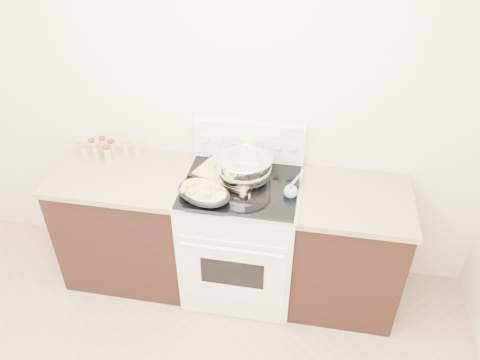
# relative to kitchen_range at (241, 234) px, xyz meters

# --- Properties ---
(room_shell) EXTENTS (4.10, 3.60, 2.75)m
(room_shell) POSITION_rel_kitchen_range_xyz_m (-0.35, -1.42, 1.21)
(room_shell) COLOR white
(room_shell) RESTS_ON ground
(counter_left) EXTENTS (0.93, 0.67, 0.92)m
(counter_left) POSITION_rel_kitchen_range_xyz_m (-0.83, 0.01, -0.03)
(counter_left) COLOR black
(counter_left) RESTS_ON ground
(counter_right) EXTENTS (0.73, 0.67, 0.92)m
(counter_right) POSITION_rel_kitchen_range_xyz_m (0.73, 0.01, -0.03)
(counter_right) COLOR black
(counter_right) RESTS_ON ground
(kitchen_range) EXTENTS (0.78, 0.73, 1.22)m
(kitchen_range) POSITION_rel_kitchen_range_xyz_m (0.00, 0.00, 0.00)
(kitchen_range) COLOR white
(kitchen_range) RESTS_ON ground
(mixing_bowl) EXTENTS (0.45, 0.45, 0.22)m
(mixing_bowl) POSITION_rel_kitchen_range_xyz_m (0.01, 0.05, 0.54)
(mixing_bowl) COLOR silver
(mixing_bowl) RESTS_ON kitchen_range
(roasting_pan) EXTENTS (0.43, 0.38, 0.11)m
(roasting_pan) POSITION_rel_kitchen_range_xyz_m (-0.20, -0.20, 0.50)
(roasting_pan) COLOR black
(roasting_pan) RESTS_ON kitchen_range
(baking_sheet) EXTENTS (0.53, 0.46, 0.06)m
(baking_sheet) POSITION_rel_kitchen_range_xyz_m (-0.10, 0.06, 0.47)
(baking_sheet) COLOR black
(baking_sheet) RESTS_ON kitchen_range
(wooden_spoon) EXTENTS (0.07, 0.27, 0.04)m
(wooden_spoon) POSITION_rel_kitchen_range_xyz_m (0.04, -0.10, 0.46)
(wooden_spoon) COLOR #9C6647
(wooden_spoon) RESTS_ON kitchen_range
(blue_ladle) EXTENTS (0.11, 0.28, 0.11)m
(blue_ladle) POSITION_rel_kitchen_range_xyz_m (0.33, -0.07, 0.49)
(blue_ladle) COLOR #78A8B3
(blue_ladle) RESTS_ON kitchen_range
(spice_jars) EXTENTS (0.40, 0.15, 0.13)m
(spice_jars) POSITION_rel_kitchen_range_xyz_m (-0.99, 0.17, 0.49)
(spice_jars) COLOR #BFB28C
(spice_jars) RESTS_ON counter_left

